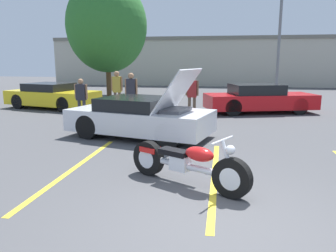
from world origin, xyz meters
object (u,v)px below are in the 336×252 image
at_px(motorcycle, 186,164).
at_px(spectator_by_show_car, 131,91).
at_px(show_car_hood_open, 141,117).
at_px(spectator_far_lot, 81,96).
at_px(parked_car_left_row, 52,96).
at_px(light_pole, 281,31).
at_px(parked_car_mid_row, 259,99).
at_px(spectator_near_motorcycle, 117,88).
at_px(spectator_midground, 192,92).
at_px(tree_background, 107,26).

relative_size(motorcycle, spectator_by_show_car, 1.28).
xyz_separation_m(show_car_hood_open, spectator_far_lot, (-2.94, 2.40, 0.34)).
height_order(show_car_hood_open, parked_car_left_row, show_car_hood_open).
height_order(light_pole, spectator_by_show_car, light_pole).
xyz_separation_m(parked_car_mid_row, spectator_near_motorcycle, (-6.24, -0.84, 0.48)).
bearing_deg(show_car_hood_open, spectator_by_show_car, 124.45).
bearing_deg(spectator_midground, motorcycle, -85.43).
height_order(spectator_by_show_car, spectator_far_lot, spectator_by_show_car).
bearing_deg(spectator_by_show_car, spectator_near_motorcycle, 128.01).
distance_m(motorcycle, show_car_hood_open, 4.09).
distance_m(spectator_near_motorcycle, spectator_far_lot, 2.35).
distance_m(spectator_near_motorcycle, spectator_midground, 3.58).
xyz_separation_m(show_car_hood_open, spectator_midground, (1.20, 3.65, 0.41)).
bearing_deg(light_pole, spectator_near_motorcycle, -134.97).
distance_m(parked_car_left_row, spectator_near_motorcycle, 3.59).
bearing_deg(light_pole, motorcycle, -104.07).
relative_size(tree_background, spectator_near_motorcycle, 4.03).
height_order(tree_background, motorcycle, tree_background).
xyz_separation_m(light_pole, show_car_hood_open, (-5.91, -12.80, -3.49)).
relative_size(spectator_by_show_car, spectator_midground, 1.05).
height_order(spectator_near_motorcycle, spectator_midground, spectator_near_motorcycle).
height_order(motorcycle, spectator_midground, spectator_midground).
bearing_deg(parked_car_mid_row, show_car_hood_open, -142.74).
xyz_separation_m(parked_car_left_row, spectator_near_motorcycle, (3.49, -0.64, 0.50)).
height_order(light_pole, motorcycle, light_pole).
bearing_deg(motorcycle, light_pole, 104.46).
height_order(light_pole, show_car_hood_open, light_pole).
distance_m(show_car_hood_open, spectator_midground, 3.87).
height_order(light_pole, parked_car_mid_row, light_pole).
relative_size(tree_background, spectator_midground, 4.28).
bearing_deg(spectator_by_show_car, parked_car_mid_row, 22.38).
distance_m(light_pole, spectator_far_lot, 14.02).
relative_size(parked_car_mid_row, spectator_near_motorcycle, 2.78).
bearing_deg(spectator_midground, tree_background, 129.45).
relative_size(tree_background, spectator_far_lot, 4.58).
bearing_deg(spectator_far_lot, motorcycle, -52.14).
relative_size(motorcycle, show_car_hood_open, 0.51).
distance_m(parked_car_mid_row, parked_car_left_row, 9.74).
bearing_deg(spectator_far_lot, show_car_hood_open, -39.25).
height_order(parked_car_left_row, spectator_midground, spectator_midground).
xyz_separation_m(parked_car_mid_row, spectator_midground, (-2.80, -1.83, 0.41)).
height_order(parked_car_mid_row, spectator_near_motorcycle, spectator_near_motorcycle).
bearing_deg(tree_background, light_pole, 9.07).
bearing_deg(spectator_near_motorcycle, parked_car_left_row, 169.64).
height_order(parked_car_left_row, spectator_far_lot, spectator_far_lot).
xyz_separation_m(parked_car_mid_row, spectator_far_lot, (-6.94, -3.08, 0.34)).
height_order(light_pole, spectator_far_lot, light_pole).
bearing_deg(spectator_near_motorcycle, motorcycle, -64.18).
relative_size(light_pole, show_car_hood_open, 1.64).
bearing_deg(spectator_midground, show_car_hood_open, -108.14).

